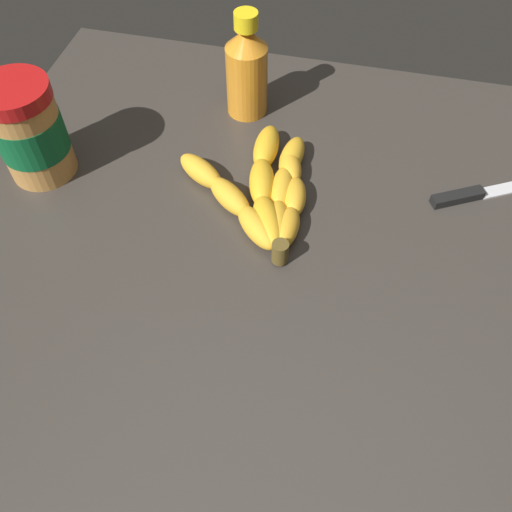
# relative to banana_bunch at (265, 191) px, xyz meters

# --- Properties ---
(ground_plane) EXTENTS (0.87, 0.79, 0.04)m
(ground_plane) POSITION_rel_banana_bunch_xyz_m (-0.04, 0.08, -0.04)
(ground_plane) COLOR #38332D
(banana_bunch) EXTENTS (0.18, 0.22, 0.03)m
(banana_bunch) POSITION_rel_banana_bunch_xyz_m (0.00, 0.00, 0.00)
(banana_bunch) COLOR gold
(banana_bunch) RESTS_ON ground_plane
(peanut_butter_jar) EXTENTS (0.09, 0.09, 0.13)m
(peanut_butter_jar) POSITION_rel_banana_bunch_xyz_m (0.30, 0.01, 0.05)
(peanut_butter_jar) COLOR #BF8442
(peanut_butter_jar) RESTS_ON ground_plane
(honey_bottle) EXTENTS (0.06, 0.06, 0.15)m
(honey_bottle) POSITION_rel_banana_bunch_xyz_m (0.07, -0.17, 0.05)
(honey_bottle) COLOR orange
(honey_bottle) RESTS_ON ground_plane
(butter_knife) EXTENTS (0.16, 0.10, 0.01)m
(butter_knife) POSITION_rel_banana_bunch_xyz_m (-0.27, -0.07, -0.01)
(butter_knife) COLOR silver
(butter_knife) RESTS_ON ground_plane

